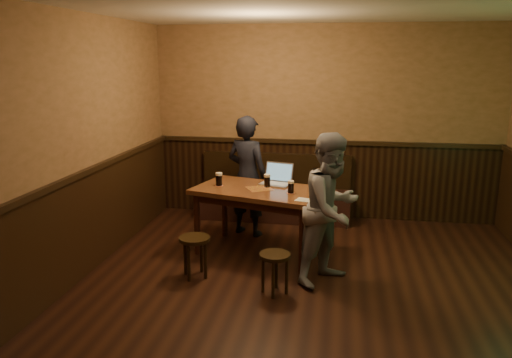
{
  "coord_description": "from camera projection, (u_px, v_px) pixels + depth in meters",
  "views": [
    {
      "loc": [
        0.23,
        -4.3,
        2.31
      ],
      "look_at": [
        -0.72,
        1.26,
        0.95
      ],
      "focal_mm": 35.0,
      "sensor_mm": 36.0,
      "label": 1
    }
  ],
  "objects": [
    {
      "name": "person_suit",
      "position": [
        247.0,
        176.0,
        6.6
      ],
      "size": [
        0.69,
        0.58,
        1.61
      ],
      "primitive_type": "imported",
      "rotation": [
        0.0,
        0.0,
        2.76
      ],
      "color": "black",
      "rests_on": "ground"
    },
    {
      "name": "stool_left",
      "position": [
        195.0,
        245.0,
        5.37
      ],
      "size": [
        0.41,
        0.41,
        0.45
      ],
      "rotation": [
        0.0,
        0.0,
        -0.27
      ],
      "color": "black",
      "rests_on": "ground"
    },
    {
      "name": "pint_left",
      "position": [
        219.0,
        179.0,
        6.04
      ],
      "size": [
        0.11,
        0.11,
        0.16
      ],
      "color": "#A33314",
      "rests_on": "pub_table"
    },
    {
      "name": "bench",
      "position": [
        275.0,
        198.0,
        7.37
      ],
      "size": [
        2.2,
        0.5,
        0.95
      ],
      "color": "black",
      "rests_on": "ground"
    },
    {
      "name": "pint_mid",
      "position": [
        267.0,
        181.0,
        5.98
      ],
      "size": [
        0.1,
        0.1,
        0.16
      ],
      "color": "#A33314",
      "rests_on": "pub_table"
    },
    {
      "name": "menu",
      "position": [
        306.0,
        200.0,
        5.44
      ],
      "size": [
        0.25,
        0.21,
        0.0
      ],
      "primitive_type": "cube",
      "rotation": [
        0.0,
        0.0,
        -0.29
      ],
      "color": "silver",
      "rests_on": "pub_table"
    },
    {
      "name": "pub_table",
      "position": [
        260.0,
        197.0,
        5.95
      ],
      "size": [
        1.69,
        1.24,
        0.82
      ],
      "rotation": [
        0.0,
        0.0,
        -0.27
      ],
      "color": "#572818",
      "rests_on": "ground"
    },
    {
      "name": "pint_right",
      "position": [
        291.0,
        187.0,
        5.71
      ],
      "size": [
        0.1,
        0.1,
        0.15
      ],
      "color": "#A33314",
      "rests_on": "pub_table"
    },
    {
      "name": "person_grey",
      "position": [
        332.0,
        209.0,
        5.17
      ],
      "size": [
        0.95,
        0.98,
        1.6
      ],
      "primitive_type": "imported",
      "rotation": [
        0.0,
        0.0,
        0.92
      ],
      "color": "gray",
      "rests_on": "ground"
    },
    {
      "name": "room",
      "position": [
        313.0,
        182.0,
        4.63
      ],
      "size": [
        5.04,
        6.04,
        2.84
      ],
      "color": "black",
      "rests_on": "ground"
    },
    {
      "name": "laptop",
      "position": [
        277.0,
        179.0,
        6.14
      ],
      "size": [
        0.42,
        0.37,
        0.26
      ],
      "rotation": [
        0.0,
        0.0,
        -0.27
      ],
      "color": "silver",
      "rests_on": "pub_table"
    },
    {
      "name": "stool_right",
      "position": [
        275.0,
        262.0,
        4.98
      ],
      "size": [
        0.32,
        0.32,
        0.43
      ],
      "rotation": [
        0.0,
        0.0,
        -0.0
      ],
      "color": "black",
      "rests_on": "ground"
    }
  ]
}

